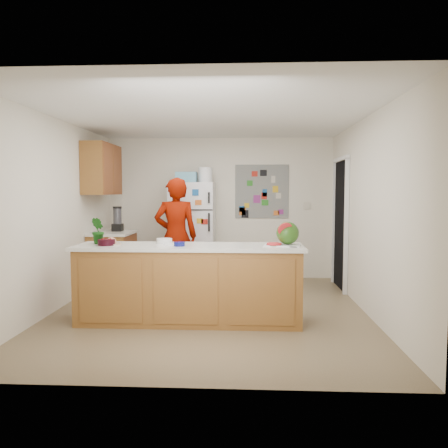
{
  "coord_description": "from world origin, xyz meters",
  "views": [
    {
      "loc": [
        0.47,
        -5.57,
        1.55
      ],
      "look_at": [
        0.18,
        0.2,
        1.12
      ],
      "focal_mm": 35.0,
      "sensor_mm": 36.0,
      "label": 1
    }
  ],
  "objects_px": {
    "watermelon": "(288,233)",
    "cherry_bowl": "(106,242)",
    "person": "(176,236)",
    "refrigerator": "(193,232)"
  },
  "relations": [
    {
      "from": "cherry_bowl",
      "to": "watermelon",
      "type": "bearing_deg",
      "value": 2.97
    },
    {
      "from": "person",
      "to": "cherry_bowl",
      "type": "bearing_deg",
      "value": 57.95
    },
    {
      "from": "person",
      "to": "watermelon",
      "type": "xyz_separation_m",
      "value": [
        1.54,
        -1.36,
        0.19
      ]
    },
    {
      "from": "person",
      "to": "cherry_bowl",
      "type": "xyz_separation_m",
      "value": [
        -0.58,
        -1.47,
        0.08
      ]
    },
    {
      "from": "person",
      "to": "cherry_bowl",
      "type": "relative_size",
      "value": 8.85
    },
    {
      "from": "refrigerator",
      "to": "person",
      "type": "distance_m",
      "value": 0.99
    },
    {
      "from": "refrigerator",
      "to": "cherry_bowl",
      "type": "bearing_deg",
      "value": -106.27
    },
    {
      "from": "watermelon",
      "to": "cherry_bowl",
      "type": "bearing_deg",
      "value": -177.03
    },
    {
      "from": "refrigerator",
      "to": "cherry_bowl",
      "type": "relative_size",
      "value": 8.58
    },
    {
      "from": "watermelon",
      "to": "refrigerator",
      "type": "bearing_deg",
      "value": 121.04
    }
  ]
}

